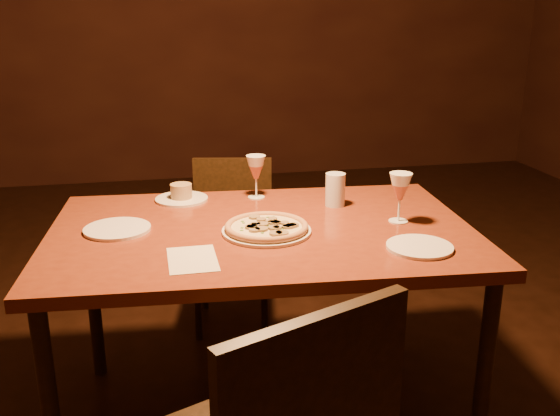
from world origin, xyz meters
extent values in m
plane|color=black|center=(0.00, 0.00, 0.00)|extent=(7.00, 7.00, 0.00)
cube|color=#391B12|center=(0.00, 3.50, 1.50)|extent=(6.00, 0.04, 3.00)
cube|color=brown|center=(-0.25, -0.10, 0.75)|extent=(1.51, 1.03, 0.04)
cylinder|color=black|center=(-0.94, -0.46, 0.37)|extent=(0.05, 0.05, 0.73)
cylinder|color=black|center=(-0.88, 0.35, 0.37)|extent=(0.05, 0.05, 0.73)
cylinder|color=black|center=(0.38, -0.55, 0.37)|extent=(0.05, 0.05, 0.73)
cylinder|color=black|center=(0.44, 0.26, 0.37)|extent=(0.05, 0.05, 0.73)
cube|color=black|center=(-0.31, -1.07, 0.72)|extent=(0.43, 0.21, 0.43)
cube|color=black|center=(-0.26, 0.68, 0.41)|extent=(0.45, 0.45, 0.04)
cube|color=black|center=(-0.23, 0.85, 0.61)|extent=(0.38, 0.10, 0.37)
cylinder|color=black|center=(-0.45, 0.55, 0.20)|extent=(0.03, 0.03, 0.39)
cylinder|color=black|center=(-0.39, 0.86, 0.20)|extent=(0.03, 0.03, 0.39)
cylinder|color=black|center=(-0.14, 0.50, 0.20)|extent=(0.03, 0.03, 0.39)
cylinder|color=black|center=(-0.08, 0.80, 0.20)|extent=(0.03, 0.03, 0.39)
cylinder|color=white|center=(-0.24, -0.15, 0.78)|extent=(0.30, 0.30, 0.01)
cylinder|color=beige|center=(-0.24, -0.15, 0.79)|extent=(0.27, 0.27, 0.01)
torus|color=tan|center=(-0.24, -0.15, 0.80)|extent=(0.28, 0.28, 0.02)
cylinder|color=white|center=(-0.50, 0.28, 0.78)|extent=(0.21, 0.21, 0.01)
cylinder|color=#9D7D5A|center=(-0.50, 0.28, 0.81)|extent=(0.08, 0.08, 0.06)
cylinder|color=silver|center=(0.07, 0.09, 0.84)|extent=(0.08, 0.08, 0.13)
cylinder|color=white|center=(-0.74, -0.03, 0.78)|extent=(0.23, 0.23, 0.01)
cylinder|color=white|center=(0.20, -0.39, 0.78)|extent=(0.21, 0.21, 0.01)
cube|color=beige|center=(-0.50, -0.34, 0.78)|extent=(0.15, 0.22, 0.00)
camera|label=1|loc=(-0.59, -2.09, 1.50)|focal=40.00mm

